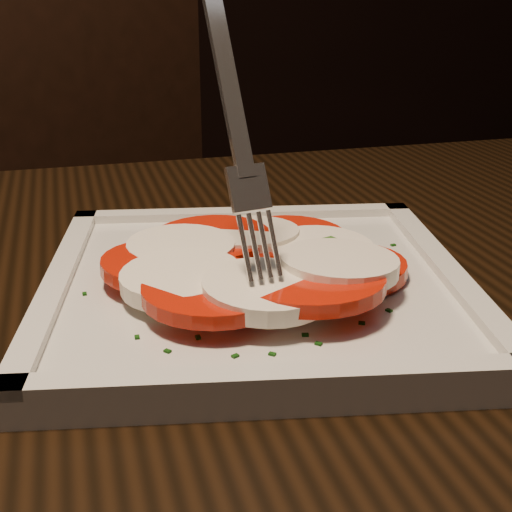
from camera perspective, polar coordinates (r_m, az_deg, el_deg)
name	(u,v)px	position (r m, az deg, el deg)	size (l,w,h in m)	color
table	(264,460)	(0.47, 0.62, -16.02)	(1.21, 0.82, 0.75)	black
chair	(120,249)	(1.15, -10.84, 0.57)	(0.54, 0.54, 0.93)	black
plate	(256,290)	(0.44, 0.00, -2.72)	(0.25, 0.25, 0.01)	silver
caprese_salad	(256,262)	(0.43, -0.01, -0.49)	(0.21, 0.21, 0.03)	red
fork	(222,91)	(0.40, -2.76, 13.06)	(0.04, 0.09, 0.18)	white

